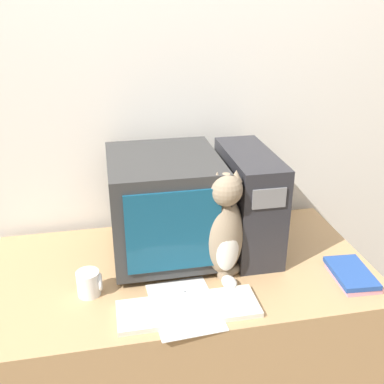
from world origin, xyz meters
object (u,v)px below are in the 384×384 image
(book_stack, at_px, (352,275))
(pen, at_px, (166,300))
(computer_tower, at_px, (248,201))
(keyboard, at_px, (188,309))
(cat, at_px, (223,230))
(crt_monitor, at_px, (165,206))
(mug, at_px, (89,283))

(book_stack, relative_size, pen, 1.43)
(computer_tower, bearing_deg, keyboard, -130.38)
(computer_tower, height_order, cat, cat)
(keyboard, relative_size, pen, 3.08)
(pen, bearing_deg, computer_tower, 38.88)
(computer_tower, bearing_deg, pen, -141.12)
(computer_tower, height_order, keyboard, computer_tower)
(crt_monitor, height_order, mug, crt_monitor)
(keyboard, xyz_separation_m, mug, (-0.31, 0.16, 0.03))
(mug, bearing_deg, crt_monitor, 35.88)
(book_stack, xyz_separation_m, mug, (-0.92, 0.10, 0.03))
(computer_tower, xyz_separation_m, keyboard, (-0.31, -0.36, -0.19))
(pen, distance_m, mug, 0.27)
(crt_monitor, distance_m, keyboard, 0.42)
(keyboard, distance_m, mug, 0.35)
(computer_tower, bearing_deg, cat, -130.14)
(crt_monitor, distance_m, book_stack, 0.73)
(cat, bearing_deg, book_stack, -20.43)
(computer_tower, relative_size, cat, 1.05)
(book_stack, bearing_deg, mug, 173.89)
(pen, bearing_deg, cat, 29.01)
(cat, xyz_separation_m, book_stack, (0.45, -0.13, -0.16))
(crt_monitor, distance_m, pen, 0.37)
(crt_monitor, relative_size, cat, 1.08)
(crt_monitor, relative_size, book_stack, 2.08)
(cat, height_order, pen, cat)
(keyboard, bearing_deg, mug, 153.42)
(crt_monitor, bearing_deg, mug, -144.12)
(computer_tower, distance_m, keyboard, 0.51)
(cat, bearing_deg, mug, 179.52)
(keyboard, height_order, mug, mug)
(crt_monitor, bearing_deg, cat, -44.92)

